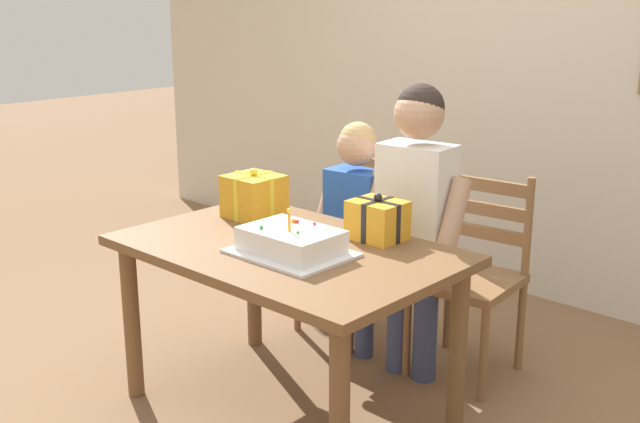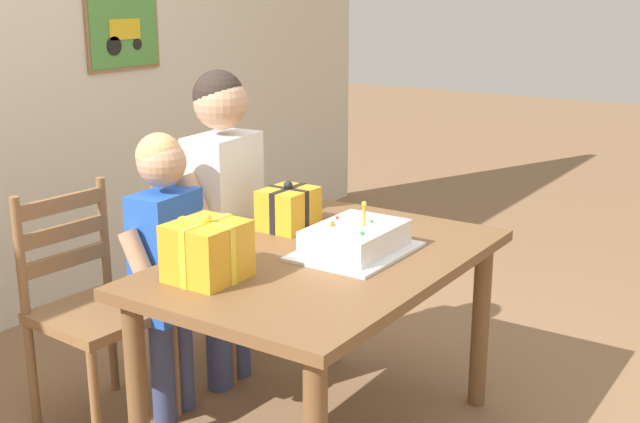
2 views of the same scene
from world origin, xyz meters
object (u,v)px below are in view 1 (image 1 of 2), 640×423
(gift_box_red_large, at_px, (254,196))
(chair_left, at_px, (356,243))
(child_younger, at_px, (355,217))
(dining_table, at_px, (287,270))
(birthday_cake, at_px, (291,242))
(child_older, at_px, (416,204))
(gift_box_beside_cake, at_px, (377,220))
(chair_right, at_px, (472,275))

(gift_box_red_large, bearing_deg, chair_left, 85.13)
(child_younger, bearing_deg, dining_table, -75.37)
(child_younger, bearing_deg, chair_left, 129.26)
(birthday_cake, distance_m, gift_box_red_large, 0.56)
(dining_table, bearing_deg, child_older, 73.57)
(child_older, distance_m, child_younger, 0.36)
(chair_left, bearing_deg, gift_box_beside_cake, -43.65)
(dining_table, relative_size, chair_left, 1.46)
(gift_box_red_large, height_order, gift_box_beside_cake, gift_box_red_large)
(chair_right, xyz_separation_m, child_older, (-0.16, -0.23, 0.35))
(child_older, bearing_deg, chair_left, 156.76)
(gift_box_beside_cake, xyz_separation_m, chair_right, (0.13, 0.53, -0.35))
(birthday_cake, relative_size, gift_box_red_large, 1.89)
(gift_box_beside_cake, bearing_deg, dining_table, -123.86)
(dining_table, xyz_separation_m, birthday_cake, (0.09, -0.07, 0.15))
(gift_box_beside_cake, bearing_deg, gift_box_red_large, -169.15)
(birthday_cake, xyz_separation_m, chair_right, (0.25, 0.90, -0.31))
(chair_right, bearing_deg, child_younger, -155.93)
(chair_left, relative_size, child_older, 0.69)
(chair_right, bearing_deg, gift_box_beside_cake, -104.29)
(gift_box_beside_cake, distance_m, chair_right, 0.64)
(chair_right, height_order, child_younger, child_younger)
(gift_box_red_large, xyz_separation_m, chair_right, (0.74, 0.64, -0.36))
(birthday_cake, bearing_deg, gift_box_red_large, 151.88)
(dining_table, bearing_deg, chair_right, 67.74)
(birthday_cake, xyz_separation_m, child_older, (0.09, 0.68, 0.03))
(chair_right, bearing_deg, chair_left, 180.00)
(dining_table, relative_size, child_younger, 1.18)
(chair_left, bearing_deg, chair_right, -0.00)
(dining_table, xyz_separation_m, child_older, (0.18, 0.61, 0.18))
(gift_box_red_large, bearing_deg, dining_table, -26.04)
(gift_box_red_large, distance_m, gift_box_beside_cake, 0.62)
(child_older, height_order, child_younger, child_older)
(birthday_cake, distance_m, chair_left, 1.05)
(gift_box_red_large, height_order, child_younger, child_younger)
(dining_table, distance_m, chair_right, 0.92)
(dining_table, relative_size, child_older, 1.00)
(gift_box_beside_cake, distance_m, child_younger, 0.49)
(gift_box_beside_cake, relative_size, child_older, 0.16)
(birthday_cake, xyz_separation_m, child_younger, (-0.25, 0.68, -0.09))
(birthday_cake, bearing_deg, chair_right, 74.42)
(birthday_cake, xyz_separation_m, gift_box_red_large, (-0.49, 0.26, 0.05))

